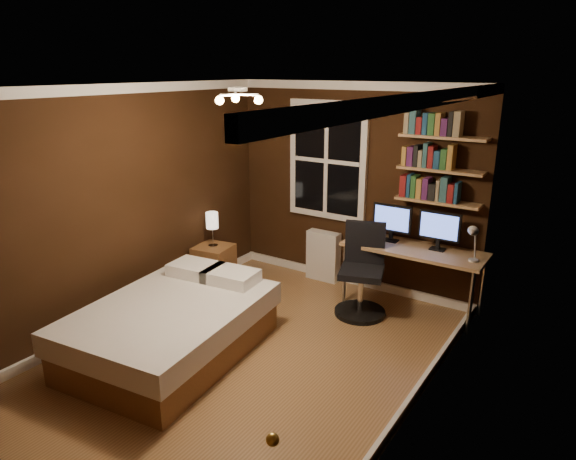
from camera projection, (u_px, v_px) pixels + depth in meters
The scene contains 24 objects.
floor at pixel (252, 354), 4.97m from camera, with size 4.20×4.20×0.00m, color brown.
wall_back at pixel (353, 187), 6.26m from camera, with size 3.20×0.04×2.50m, color black.
wall_left at pixel (129, 206), 5.43m from camera, with size 0.04×4.20×2.50m, color black.
wall_right at pixel (422, 268), 3.75m from camera, with size 0.04×4.20×2.50m, color black.
ceiling at pixel (245, 86), 4.21m from camera, with size 3.20×4.20×0.02m, color white.
window at pixel (328, 161), 6.33m from camera, with size 1.06×0.06×1.46m, color white.
door at pixel (313, 404), 2.59m from camera, with size 0.03×0.82×2.05m, color black, non-canonical shape.
door_knob at pixel (273, 440), 2.38m from camera, with size 0.06×0.06×0.06m, color gold.
ceiling_fixture at pixel (238, 99), 4.16m from camera, with size 0.44×0.44×0.18m, color beige, non-canonical shape.
bookshelf_lower at pixel (438, 202), 5.60m from camera, with size 0.92×0.22×0.03m, color tan.
books_row_lower at pixel (439, 190), 5.56m from camera, with size 0.60×0.16×0.23m, color maroon, non-canonical shape.
bookshelf_middle at pixel (441, 170), 5.49m from camera, with size 0.92×0.22×0.03m, color tan.
books_row_middle at pixel (442, 158), 5.46m from camera, with size 0.54×0.16×0.23m, color navy, non-canonical shape.
bookshelf_upper at pixel (444, 137), 5.39m from camera, with size 0.92×0.22×0.03m, color tan.
books_row_upper at pixel (445, 124), 5.35m from camera, with size 0.54×0.16×0.23m, color #285D29, non-canonical shape.
bed at pixel (173, 327), 4.91m from camera, with size 1.58×2.05×0.65m.
nightstand at pixel (214, 266), 6.45m from camera, with size 0.42×0.42×0.53m, color brown.
bedside_lamp at pixel (212, 229), 6.30m from camera, with size 0.15×0.15×0.43m, color white, non-canonical shape.
radiator at pixel (323, 256), 6.63m from camera, with size 0.43×0.15×0.65m, color silver.
desk at pixel (414, 253), 5.70m from camera, with size 1.56×0.58×0.74m.
monitor_left at pixel (392, 223), 5.84m from camera, with size 0.45×0.12×0.43m, color black, non-canonical shape.
monitor_right at pixel (439, 231), 5.56m from camera, with size 0.45×0.12×0.43m, color black, non-canonical shape.
desk_lamp at pixel (473, 243), 5.16m from camera, with size 0.14×0.32×0.44m, color silver, non-canonical shape.
office_chair at pixel (362, 280), 5.69m from camera, with size 0.58×0.58×1.03m.
Camera 1 is at (2.69, -3.46, 2.65)m, focal length 32.00 mm.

